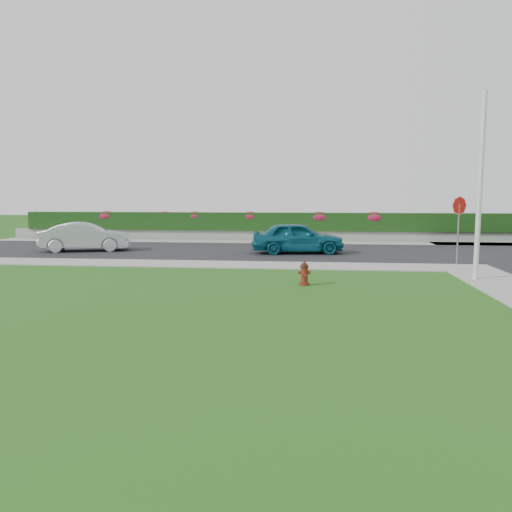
# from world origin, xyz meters

# --- Properties ---
(ground) EXTENTS (120.00, 120.00, 0.00)m
(ground) POSITION_xyz_m (0.00, 0.00, 0.00)
(ground) COLOR black
(ground) RESTS_ON ground
(street_far) EXTENTS (26.00, 8.00, 0.04)m
(street_far) POSITION_xyz_m (-5.00, 14.00, 0.02)
(street_far) COLOR black
(street_far) RESTS_ON ground
(sidewalk_far) EXTENTS (24.00, 2.00, 0.04)m
(sidewalk_far) POSITION_xyz_m (-6.00, 9.00, 0.02)
(sidewalk_far) COLOR gray
(sidewalk_far) RESTS_ON ground
(curb_corner) EXTENTS (2.00, 2.00, 0.04)m
(curb_corner) POSITION_xyz_m (7.00, 9.00, 0.02)
(curb_corner) COLOR gray
(curb_corner) RESTS_ON ground
(sidewalk_beyond) EXTENTS (34.00, 2.00, 0.04)m
(sidewalk_beyond) POSITION_xyz_m (-1.00, 19.00, 0.02)
(sidewalk_beyond) COLOR gray
(sidewalk_beyond) RESTS_ON ground
(retaining_wall) EXTENTS (34.00, 0.40, 0.60)m
(retaining_wall) POSITION_xyz_m (-1.00, 20.50, 0.30)
(retaining_wall) COLOR gray
(retaining_wall) RESTS_ON ground
(hedge) EXTENTS (32.00, 0.90, 1.10)m
(hedge) POSITION_xyz_m (-1.00, 20.60, 1.15)
(hedge) COLOR black
(hedge) RESTS_ON retaining_wall
(fire_hydrant) EXTENTS (0.38, 0.36, 0.74)m
(fire_hydrant) POSITION_xyz_m (0.99, 4.83, 0.35)
(fire_hydrant) COLOR #54190D
(fire_hydrant) RESTS_ON ground
(sedan_teal) EXTENTS (4.50, 2.31, 1.46)m
(sedan_teal) POSITION_xyz_m (0.53, 13.15, 0.77)
(sedan_teal) COLOR #0D5468
(sedan_teal) RESTS_ON street_far
(sedan_silver) EXTENTS (4.46, 2.67, 1.39)m
(sedan_silver) POSITION_xyz_m (-9.77, 12.98, 0.73)
(sedan_silver) COLOR #AEB0B6
(sedan_silver) RESTS_ON street_far
(utility_pole) EXTENTS (0.16, 0.16, 5.91)m
(utility_pole) POSITION_xyz_m (6.46, 6.39, 2.96)
(utility_pole) COLOR silver
(utility_pole) RESTS_ON ground
(stop_sign) EXTENTS (0.65, 0.37, 2.70)m
(stop_sign) POSITION_xyz_m (6.84, 9.88, 2.02)
(stop_sign) COLOR slate
(stop_sign) RESTS_ON ground
(flower_clump_a) EXTENTS (1.30, 0.83, 0.65)m
(flower_clump_a) POSITION_xyz_m (-11.86, 20.50, 1.44)
(flower_clump_a) COLOR #A81C3F
(flower_clump_a) RESTS_ON hedge
(flower_clump_b) EXTENTS (1.08, 0.69, 0.54)m
(flower_clump_b) POSITION_xyz_m (-8.00, 20.50, 1.49)
(flower_clump_b) COLOR #A81C3F
(flower_clump_b) RESTS_ON hedge
(flower_clump_c) EXTENTS (1.18, 0.76, 0.59)m
(flower_clump_c) POSITION_xyz_m (-6.08, 20.50, 1.46)
(flower_clump_c) COLOR #A81C3F
(flower_clump_c) RESTS_ON hedge
(flower_clump_d) EXTENTS (1.22, 0.79, 0.61)m
(flower_clump_d) POSITION_xyz_m (-2.60, 20.50, 1.46)
(flower_clump_d) COLOR #A81C3F
(flower_clump_d) RESTS_ON hedge
(flower_clump_e) EXTENTS (1.35, 0.86, 0.67)m
(flower_clump_e) POSITION_xyz_m (1.64, 20.50, 1.43)
(flower_clump_e) COLOR #A81C3F
(flower_clump_e) RESTS_ON hedge
(flower_clump_f) EXTENTS (1.38, 0.89, 0.69)m
(flower_clump_f) POSITION_xyz_m (4.90, 20.50, 1.43)
(flower_clump_f) COLOR #A81C3F
(flower_clump_f) RESTS_ON hedge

